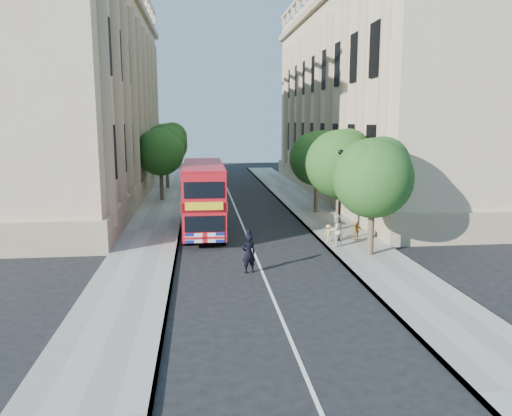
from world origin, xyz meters
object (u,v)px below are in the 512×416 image
object	(u,v)px
double_decker_bus	(203,195)
box_van	(206,202)
lamp_post	(340,199)
police_constable	(249,254)
woman_pedestrian	(336,230)

from	to	relation	value
double_decker_bus	box_van	world-z (taller)	double_decker_bus
double_decker_bus	box_van	xyz separation A→B (m)	(0.21, 2.51, -0.82)
lamp_post	double_decker_bus	distance (m)	8.37
lamp_post	police_constable	size ratio (longest dim) A/B	2.89
lamp_post	box_van	xyz separation A→B (m)	(-7.35, 6.10, -1.02)
police_constable	woman_pedestrian	world-z (taller)	woman_pedestrian
box_van	police_constable	world-z (taller)	box_van
woman_pedestrian	police_constable	bearing A→B (deg)	10.38
box_van	woman_pedestrian	size ratio (longest dim) A/B	3.11
lamp_post	police_constable	bearing A→B (deg)	-138.32
box_van	woman_pedestrian	bearing A→B (deg)	-49.32
double_decker_bus	woman_pedestrian	size ratio (longest dim) A/B	5.18
lamp_post	box_van	distance (m)	9.60
lamp_post	double_decker_bus	size ratio (longest dim) A/B	0.57
box_van	police_constable	distance (m)	11.25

